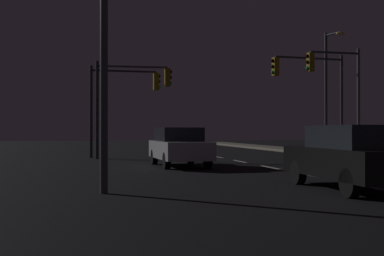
% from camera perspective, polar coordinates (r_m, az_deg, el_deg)
% --- Properties ---
extents(ground_plane, '(112.00, 112.00, 0.00)m').
position_cam_1_polar(ground_plane, '(20.53, 8.36, -4.34)').
color(ground_plane, black).
rests_on(ground_plane, ground).
extents(lane_markings_center, '(0.14, 50.00, 0.01)m').
position_cam_1_polar(lane_markings_center, '(23.84, 5.46, -3.77)').
color(lane_markings_center, silver).
rests_on(lane_markings_center, ground).
extents(lane_edge_line, '(0.14, 53.00, 0.01)m').
position_cam_1_polar(lane_edge_line, '(27.54, 16.51, -3.29)').
color(lane_edge_line, silver).
rests_on(lane_edge_line, ground).
extents(car, '(1.89, 4.43, 1.57)m').
position_cam_1_polar(car, '(12.88, 17.76, -3.05)').
color(car, black).
rests_on(car, ground).
extents(car_oncoming, '(1.98, 4.46, 1.57)m').
position_cam_1_polar(car_oncoming, '(20.52, -1.46, -2.05)').
color(car_oncoming, silver).
rests_on(car_oncoming, ground).
extents(traffic_light_mid_right, '(4.29, 0.65, 5.42)m').
position_cam_1_polar(traffic_light_mid_right, '(27.68, 13.38, 4.94)').
color(traffic_light_mid_right, '#38383D').
rests_on(traffic_light_mid_right, sidewalk_right).
extents(traffic_light_far_left, '(3.83, 0.36, 4.93)m').
position_cam_1_polar(traffic_light_far_left, '(27.61, -7.81, 3.92)').
color(traffic_light_far_left, '#2D3033').
rests_on(traffic_light_far_left, ground).
extents(traffic_light_far_right, '(3.00, 0.35, 5.50)m').
position_cam_1_polar(traffic_light_far_right, '(26.60, 16.05, 5.12)').
color(traffic_light_far_right, '#4C4C51').
rests_on(traffic_light_far_right, sidewalk_right).
extents(traffic_light_overhead_east, '(3.96, 0.35, 5.02)m').
position_cam_1_polar(traffic_light_overhead_east, '(26.37, -6.88, 4.26)').
color(traffic_light_overhead_east, '#2D3033').
rests_on(traffic_light_overhead_east, ground).
extents(street_lamp_across_street, '(0.73, 1.44, 7.37)m').
position_cam_1_polar(street_lamp_across_street, '(32.21, 15.17, 5.18)').
color(street_lamp_across_street, '#38383D').
rests_on(street_lamp_across_street, sidewalk_right).
extents(street_lamp_far_end, '(0.87, 2.00, 7.30)m').
position_cam_1_polar(street_lamp_far_end, '(12.41, -9.51, 13.49)').
color(street_lamp_far_end, '#4C4C51').
rests_on(street_lamp_far_end, ground).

